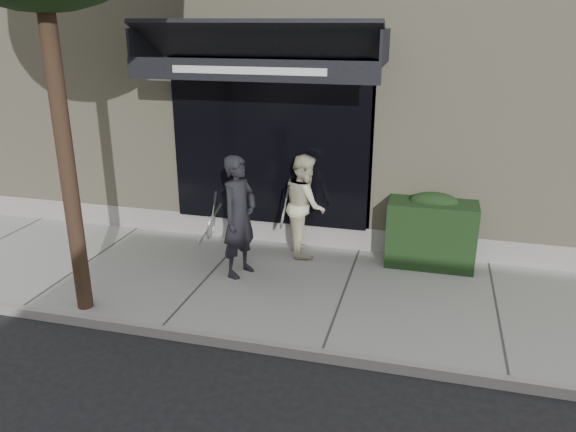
# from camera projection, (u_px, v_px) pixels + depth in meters

# --- Properties ---
(ground) EXTENTS (80.00, 80.00, 0.00)m
(ground) POSITION_uv_depth(u_px,v_px,m) (344.00, 299.00, 7.79)
(ground) COLOR black
(ground) RESTS_ON ground
(sidewalk) EXTENTS (20.00, 3.00, 0.12)m
(sidewalk) POSITION_uv_depth(u_px,v_px,m) (344.00, 295.00, 7.77)
(sidewalk) COLOR gray
(sidewalk) RESTS_ON ground
(curb) EXTENTS (20.00, 0.10, 0.14)m
(curb) POSITION_uv_depth(u_px,v_px,m) (322.00, 355.00, 6.35)
(curb) COLOR gray
(curb) RESTS_ON ground
(building_facade) EXTENTS (14.30, 8.04, 5.64)m
(building_facade) POSITION_uv_depth(u_px,v_px,m) (388.00, 67.00, 11.40)
(building_facade) COLOR tan
(building_facade) RESTS_ON ground
(hedge) EXTENTS (1.30, 0.70, 1.14)m
(hedge) POSITION_uv_depth(u_px,v_px,m) (431.00, 231.00, 8.45)
(hedge) COLOR black
(hedge) RESTS_ON sidewalk
(pedestrian_front) EXTENTS (0.80, 0.92, 1.78)m
(pedestrian_front) POSITION_uv_depth(u_px,v_px,m) (239.00, 217.00, 7.99)
(pedestrian_front) COLOR black
(pedestrian_front) RESTS_ON sidewalk
(pedestrian_back) EXTENTS (0.84, 0.97, 1.60)m
(pedestrian_back) POSITION_uv_depth(u_px,v_px,m) (305.00, 205.00, 8.78)
(pedestrian_back) COLOR beige
(pedestrian_back) RESTS_ON sidewalk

